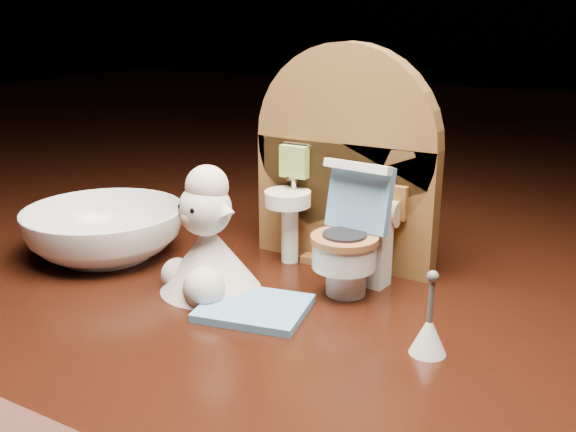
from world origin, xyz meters
TOP-DOWN VIEW (x-y plane):
  - backdrop_panel at (-0.00, 0.06)m, footprint 0.13×0.05m
  - toy_toilet at (0.03, 0.02)m, footprint 0.04×0.06m
  - bath_mat at (-0.01, -0.03)m, footprint 0.07×0.06m
  - toilet_brush at (0.09, -0.03)m, footprint 0.02×0.02m
  - plush_lamb at (-0.05, -0.02)m, footprint 0.06×0.07m
  - ceramic_bowl at (-0.15, -0.01)m, footprint 0.14×0.14m

SIDE VIEW (x-z plane):
  - bath_mat at x=-0.01m, z-range 0.00..0.00m
  - toilet_brush at x=0.09m, z-range -0.01..0.04m
  - ceramic_bowl at x=-0.15m, z-range 0.00..0.04m
  - plush_lamb at x=-0.05m, z-range -0.01..0.07m
  - toy_toilet at x=0.03m, z-range -0.01..0.07m
  - backdrop_panel at x=0.00m, z-range -0.01..0.14m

